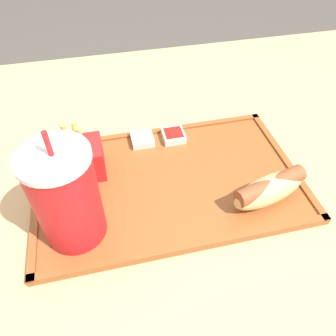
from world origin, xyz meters
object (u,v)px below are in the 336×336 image
Objects in this scene: soda_cup at (66,197)px; hot_dog_far at (269,189)px; fries_carton at (78,158)px; sauce_cup_mayo at (142,139)px; sauce_cup_ketchup at (173,135)px.

hot_dog_far is at bearing 178.01° from soda_cup.
soda_cup is 1.63× the size of fries_carton.
soda_cup is at bearing 84.38° from fries_carton.
hot_dog_far is 0.32m from fries_carton.
fries_carton is at bearing 24.48° from sauce_cup_mayo.
soda_cup is 0.23m from sauce_cup_mayo.
soda_cup reaches higher than sauce_cup_ketchup.
soda_cup is at bearing 42.07° from sauce_cup_ketchup.
hot_dog_far is 1.21× the size of fries_carton.
fries_carton is (-0.01, -0.12, -0.05)m from soda_cup.
sauce_cup_mayo is 1.00× the size of sauce_cup_ketchup.
sauce_cup_mayo is 0.06m from sauce_cup_ketchup.
sauce_cup_mayo is (-0.12, -0.05, -0.02)m from fries_carton.
hot_dog_far reaches higher than sauce_cup_ketchup.
hot_dog_far is at bearing 121.21° from sauce_cup_ketchup.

